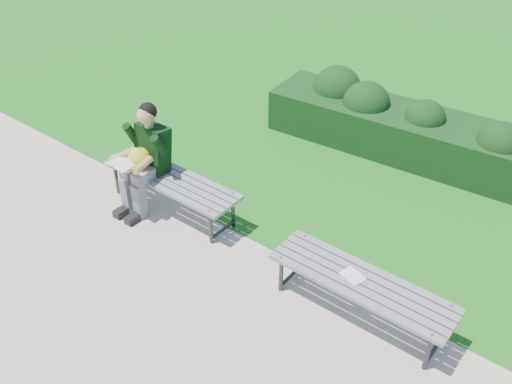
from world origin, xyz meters
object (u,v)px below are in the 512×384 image
at_px(bench_left, 171,182).
at_px(paper_sheet, 353,276).
at_px(seated_boy, 145,155).
at_px(hedge, 396,124).
at_px(bench_right, 361,285).

bearing_deg(bench_left, paper_sheet, -2.79).
height_order(bench_left, seated_boy, seated_boy).
xyz_separation_m(hedge, bench_right, (1.17, -3.07, 0.03)).
bearing_deg(hedge, paper_sheet, -70.73).
distance_m(hedge, bench_right, 3.28).
xyz_separation_m(hedge, bench_left, (-1.43, -2.95, 0.03)).
xyz_separation_m(bench_left, bench_right, (2.60, -0.12, 0.00)).
distance_m(bench_left, paper_sheet, 2.51).
relative_size(hedge, seated_boy, 2.89).
bearing_deg(seated_boy, bench_left, 17.83).
distance_m(hedge, seated_boy, 3.51).
xyz_separation_m(bench_right, paper_sheet, (-0.10, -0.00, 0.06)).
height_order(hedge, bench_right, hedge).
relative_size(bench_left, seated_boy, 1.37).
distance_m(hedge, bench_left, 3.27).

